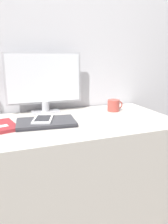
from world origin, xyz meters
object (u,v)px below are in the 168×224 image
ereader (43,119)px  keyboard (118,117)px  monitor (44,81)px  pen (90,125)px  laptop (46,122)px  notebook (0,126)px  coffee_mug (114,105)px

ereader → keyboard: bearing=-6.7°
monitor → pen: monitor is taller
laptop → pen: 0.27m
ereader → laptop: bearing=-62.0°
keyboard → notebook: bearing=175.7°
notebook → pen: 0.53m
monitor → laptop: bearing=-100.1°
notebook → ereader: bearing=0.3°
notebook → coffee_mug: coffee_mug is taller
monitor → ereader: size_ratio=2.50×
pen → monitor: bearing=114.4°
laptop → coffee_mug: coffee_mug is taller
monitor → keyboard: (0.43, -0.32, -0.22)m
monitor → notebook: size_ratio=1.98×
pen → ereader: bearing=150.0°
monitor → keyboard: size_ratio=1.78×
monitor → ereader: bearing=-103.8°
monitor → pen: (0.19, -0.41, -0.22)m
ereader → pen: 0.29m
notebook → coffee_mug: (0.81, 0.13, 0.03)m
monitor → pen: bearing=-65.6°
notebook → monitor: bearing=40.1°
monitor → keyboard: bearing=-37.1°
laptop → monitor: bearing=79.9°
laptop → notebook: bearing=174.8°
coffee_mug → monitor: bearing=164.5°
coffee_mug → pen: size_ratio=0.94×
ereader → coffee_mug: bearing=13.2°
keyboard → coffee_mug: coffee_mug is taller
laptop → notebook: laptop is taller
laptop → notebook: size_ratio=1.35×
keyboard → pen: size_ratio=2.34×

